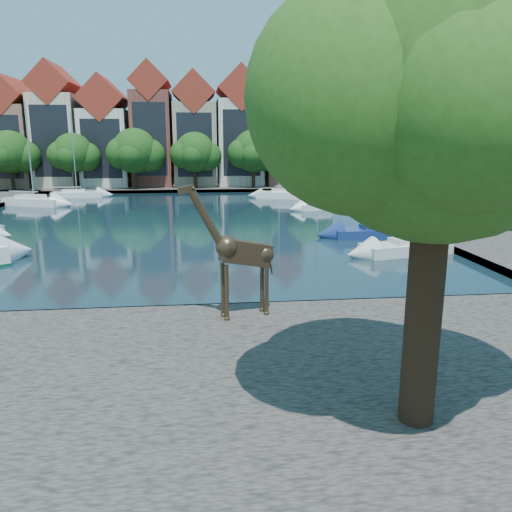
{
  "coord_description": "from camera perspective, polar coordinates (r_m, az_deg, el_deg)",
  "views": [
    {
      "loc": [
        2.67,
        -18.98,
        6.82
      ],
      "look_at": [
        4.82,
        0.52,
        2.28
      ],
      "focal_mm": 35.0,
      "sensor_mm": 36.0,
      "label": 1
    }
  ],
  "objects": [
    {
      "name": "giraffe_statue",
      "position": [
        17.89,
        -1.97,
        0.39
      ],
      "size": [
        3.38,
        1.27,
        4.89
      ],
      "color": "#3E2F1F",
      "rests_on": "near_quay"
    },
    {
      "name": "sailboat_right_c",
      "position": [
        50.89,
        7.11,
        5.9
      ],
      "size": [
        5.04,
        3.44,
        9.59
      ],
      "color": "white",
      "rests_on": "water_basin"
    },
    {
      "name": "ground",
      "position": [
        20.34,
        -13.57,
        -6.93
      ],
      "size": [
        160.0,
        160.0,
        0.0
      ],
      "primitive_type": "plane",
      "color": "#38332B",
      "rests_on": "ground"
    },
    {
      "name": "sailboat_right_d",
      "position": [
        60.12,
        2.67,
        7.18
      ],
      "size": [
        5.63,
        3.43,
        8.83
      ],
      "color": "silver",
      "rests_on": "water_basin"
    },
    {
      "name": "sailboat_right_a",
      "position": [
        31.69,
        16.74,
        1.16
      ],
      "size": [
        5.89,
        3.17,
        9.34
      ],
      "color": "silver",
      "rests_on": "water_basin"
    },
    {
      "name": "townhouse_west_end",
      "position": [
        79.24,
        -25.83,
        12.16
      ],
      "size": [
        5.44,
        9.18,
        14.93
      ],
      "color": "#8B614B",
      "rests_on": "far_quay"
    },
    {
      "name": "sailboat_right_b",
      "position": [
        36.77,
        13.37,
        2.87
      ],
      "size": [
        5.93,
        2.08,
        10.11
      ],
      "color": "navy",
      "rests_on": "water_basin"
    },
    {
      "name": "sailboat_left_e",
      "position": [
        65.04,
        -19.78,
        6.79
      ],
      "size": [
        6.11,
        2.69,
        10.09
      ],
      "color": "white",
      "rests_on": "water_basin"
    },
    {
      "name": "far_quay",
      "position": [
        75.31,
        -8.4,
        7.89
      ],
      "size": [
        60.0,
        16.0,
        0.5
      ],
      "primitive_type": "cube",
      "color": "#544F49",
      "rests_on": "ground"
    },
    {
      "name": "far_tree_far_east",
      "position": [
        71.19,
        6.33,
        11.55
      ],
      "size": [
        6.76,
        5.2,
        7.36
      ],
      "color": "#332114",
      "rests_on": "far_quay"
    },
    {
      "name": "far_tree_mid_east",
      "position": [
        69.5,
        -6.92,
        11.55
      ],
      "size": [
        7.02,
        5.4,
        7.52
      ],
      "color": "#332114",
      "rests_on": "far_quay"
    },
    {
      "name": "townhouse_east_mid",
      "position": [
        75.21,
        -1.92,
        14.0
      ],
      "size": [
        6.43,
        9.18,
        16.65
      ],
      "color": "beige",
      "rests_on": "far_quay"
    },
    {
      "name": "townhouse_west_mid",
      "position": [
        77.52,
        -21.61,
        13.2
      ],
      "size": [
        5.94,
        9.18,
        16.79
      ],
      "color": "beige",
      "rests_on": "far_quay"
    },
    {
      "name": "sailboat_left_d",
      "position": [
        58.37,
        -24.03,
        5.89
      ],
      "size": [
        6.79,
        4.41,
        10.68
      ],
      "color": "silver",
      "rests_on": "water_basin"
    },
    {
      "name": "townhouse_west_inner",
      "position": [
        76.12,
        -16.71,
        12.9
      ],
      "size": [
        6.43,
        9.18,
        15.15
      ],
      "color": "silver",
      "rests_on": "far_quay"
    },
    {
      "name": "far_tree_mid_west",
      "position": [
        70.02,
        -13.61,
        11.43
      ],
      "size": [
        7.8,
        6.0,
        8.0
      ],
      "color": "#332114",
      "rests_on": "far_quay"
    },
    {
      "name": "right_quay",
      "position": [
        48.88,
        21.01,
        4.45
      ],
      "size": [
        14.0,
        52.0,
        0.5
      ],
      "primitive_type": "cube",
      "color": "#544F49",
      "rests_on": "ground"
    },
    {
      "name": "townhouse_center",
      "position": [
        75.28,
        -11.74,
        13.95
      ],
      "size": [
        5.44,
        9.18,
        16.93
      ],
      "color": "brown",
      "rests_on": "far_quay"
    },
    {
      "name": "far_tree_west",
      "position": [
        71.44,
        -20.1,
        10.86
      ],
      "size": [
        6.76,
        5.2,
        7.36
      ],
      "color": "#332114",
      "rests_on": "far_quay"
    },
    {
      "name": "plane_tree",
      "position": [
        11.17,
        20.93,
        16.6
      ],
      "size": [
        8.32,
        6.4,
        10.62
      ],
      "color": "#332114",
      "rests_on": "near_quay"
    },
    {
      "name": "water_basin",
      "position": [
        43.59,
        -9.77,
        3.9
      ],
      "size": [
        38.0,
        50.0,
        0.08
      ],
      "primitive_type": "cube",
      "color": "black",
      "rests_on": "ground"
    },
    {
      "name": "far_tree_far_west",
      "position": [
        73.71,
        -26.25,
        10.45
      ],
      "size": [
        7.28,
        5.6,
        7.68
      ],
      "color": "#332114",
      "rests_on": "far_quay"
    },
    {
      "name": "townhouse_east_inner",
      "position": [
        74.98,
        -7.02,
        13.64
      ],
      "size": [
        5.94,
        9.18,
        15.79
      ],
      "color": "tan",
      "rests_on": "far_quay"
    },
    {
      "name": "townhouse_east_end",
      "position": [
        75.98,
        3.11,
        13.23
      ],
      "size": [
        5.44,
        9.18,
        14.43
      ],
      "color": "brown",
      "rests_on": "far_quay"
    },
    {
      "name": "far_tree_east",
      "position": [
        69.89,
        -0.21,
        11.74
      ],
      "size": [
        7.54,
        5.8,
        7.84
      ],
      "color": "#332114",
      "rests_on": "far_quay"
    },
    {
      "name": "near_quay",
      "position": [
        13.92,
        -17.23,
        -15.75
      ],
      "size": [
        50.0,
        14.0,
        0.5
      ],
      "primitive_type": "cube",
      "color": "#544F49",
      "rests_on": "ground"
    }
  ]
}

